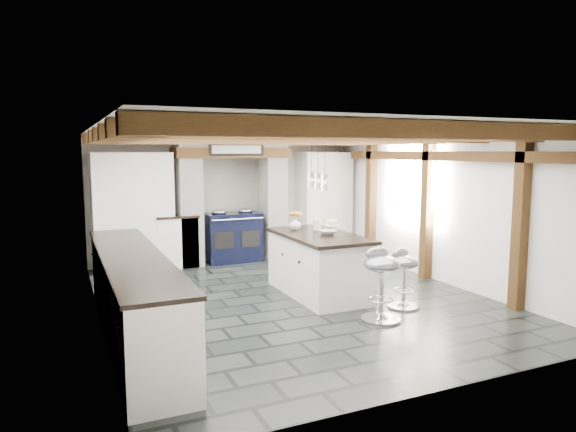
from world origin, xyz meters
name	(u,v)px	position (x,y,z in m)	size (l,w,h in m)	color
ground	(293,299)	(0.00, 0.00, 0.00)	(6.00, 6.00, 0.00)	black
room_shell	(220,213)	(-0.61, 1.42, 1.07)	(6.00, 6.03, 6.00)	white
range_cooker	(233,236)	(0.00, 2.68, 0.47)	(1.00, 0.63, 0.99)	black
kitchen_island	(318,263)	(0.41, 0.06, 0.45)	(0.93, 1.77, 1.16)	white
bar_stool_near	(404,271)	(1.14, -0.94, 0.48)	(0.41, 0.41, 0.77)	silver
bar_stool_far	(381,276)	(0.58, -1.25, 0.55)	(0.48, 0.48, 0.89)	silver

